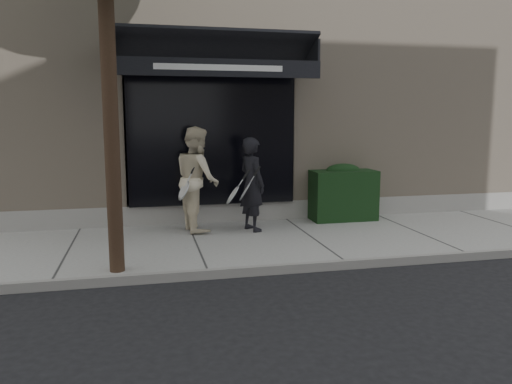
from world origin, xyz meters
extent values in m
plane|color=black|center=(0.00, 0.00, 0.00)|extent=(80.00, 80.00, 0.00)
cube|color=gray|center=(0.00, 0.00, 0.06)|extent=(20.00, 3.00, 0.12)
cube|color=gray|center=(0.00, -1.55, 0.07)|extent=(20.00, 0.10, 0.14)
cube|color=#C7B298|center=(0.00, 5.00, 2.75)|extent=(14.00, 7.00, 5.50)
cube|color=gray|center=(0.00, 1.70, 0.25)|extent=(14.02, 0.42, 0.50)
cube|color=black|center=(-1.50, 1.55, 1.80)|extent=(3.20, 0.30, 2.60)
cube|color=gray|center=(-3.10, 1.70, 1.80)|extent=(0.08, 0.40, 2.60)
cube|color=gray|center=(0.10, 1.70, 1.80)|extent=(0.08, 0.40, 2.60)
cube|color=gray|center=(-1.50, 1.70, 3.14)|extent=(3.36, 0.40, 0.12)
cube|color=black|center=(-1.50, 1.00, 3.40)|extent=(3.60, 1.03, 0.55)
cube|color=black|center=(-1.50, 0.50, 3.01)|extent=(3.60, 0.05, 0.30)
cube|color=white|center=(-1.50, 0.47, 3.01)|extent=(2.20, 0.01, 0.10)
cube|color=black|center=(-3.28, 1.00, 3.32)|extent=(0.04, 1.00, 0.45)
cube|color=black|center=(0.28, 1.00, 3.32)|extent=(0.04, 1.00, 0.45)
cube|color=black|center=(1.10, 1.25, 0.62)|extent=(1.30, 0.70, 1.00)
ellipsoid|color=black|center=(1.10, 1.25, 1.12)|extent=(0.71, 0.38, 0.27)
cylinder|color=black|center=(-3.20, -1.30, 2.40)|extent=(0.20, 0.20, 4.80)
imported|color=black|center=(-0.89, 0.69, 0.97)|extent=(0.61, 0.73, 1.71)
torus|color=silver|center=(-1.07, 0.46, 0.88)|extent=(0.24, 0.34, 0.27)
cylinder|color=silver|center=(-1.07, 0.46, 0.88)|extent=(0.20, 0.30, 0.23)
cylinder|color=silver|center=(-1.07, 0.46, 0.88)|extent=(0.17, 0.06, 0.11)
cylinder|color=black|center=(-1.07, 0.46, 0.88)|extent=(0.19, 0.08, 0.13)
torus|color=silver|center=(-1.32, 0.32, 0.85)|extent=(0.21, 0.32, 0.27)
cylinder|color=silver|center=(-1.32, 0.32, 0.85)|extent=(0.17, 0.28, 0.23)
cylinder|color=silver|center=(-1.32, 0.32, 0.85)|extent=(0.16, 0.03, 0.12)
cylinder|color=black|center=(-1.32, 0.32, 0.85)|extent=(0.19, 0.04, 0.14)
imported|color=beige|center=(-1.86, 0.92, 1.07)|extent=(0.88, 1.04, 1.90)
torus|color=silver|center=(-2.13, 0.61, 0.91)|extent=(0.23, 0.33, 0.28)
cylinder|color=silver|center=(-2.13, 0.61, 0.91)|extent=(0.19, 0.29, 0.24)
cylinder|color=silver|center=(-2.13, 0.61, 0.91)|extent=(0.17, 0.06, 0.10)
cylinder|color=black|center=(-2.13, 0.61, 0.91)|extent=(0.20, 0.08, 0.12)
camera|label=1|loc=(-2.80, -8.08, 2.20)|focal=35.00mm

